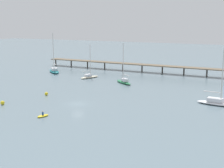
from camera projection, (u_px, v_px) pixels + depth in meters
ground_plane at (78, 104)px, 74.17m from camera, size 400.00×400.00×0.00m
pier at (193, 66)px, 110.93m from camera, size 86.42×5.94×6.05m
sailboat_green at (124, 81)px, 97.86m from camera, size 7.32×6.27×11.84m
sailboat_teal at (54, 70)px, 118.20m from camera, size 8.72×8.55×14.03m
sailboat_white at (218, 102)px, 73.08m from camera, size 9.64×3.48×12.41m
sailboat_cream at (89, 76)px, 106.83m from camera, size 4.27×7.32×10.84m
dinghy_yellow at (43, 116)px, 64.36m from camera, size 1.75×2.70×1.14m
mooring_buoy_inner at (46, 94)px, 82.47m from camera, size 0.84×0.84×0.84m
mooring_buoy_mid at (3, 103)px, 73.39m from camera, size 0.90×0.90×0.90m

